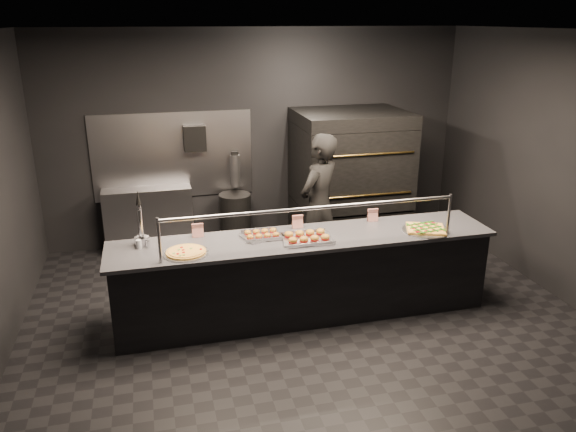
# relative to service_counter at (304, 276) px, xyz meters

# --- Properties ---
(room) EXTENTS (6.04, 6.00, 3.00)m
(room) POSITION_rel_service_counter_xyz_m (-0.02, 0.05, 1.03)
(room) COLOR black
(room) RESTS_ON ground
(service_counter) EXTENTS (4.10, 0.78, 1.37)m
(service_counter) POSITION_rel_service_counter_xyz_m (0.00, 0.00, 0.00)
(service_counter) COLOR black
(service_counter) RESTS_ON ground
(pizza_oven) EXTENTS (1.50, 1.23, 1.91)m
(pizza_oven) POSITION_rel_service_counter_xyz_m (1.20, 1.90, 0.50)
(pizza_oven) COLOR black
(pizza_oven) RESTS_ON ground
(prep_shelf) EXTENTS (1.20, 0.35, 0.90)m
(prep_shelf) POSITION_rel_service_counter_xyz_m (-1.60, 2.32, -0.01)
(prep_shelf) COLOR #99999E
(prep_shelf) RESTS_ON ground
(towel_dispenser) EXTENTS (0.30, 0.20, 0.35)m
(towel_dispenser) POSITION_rel_service_counter_xyz_m (-0.90, 2.39, 1.09)
(towel_dispenser) COLOR black
(towel_dispenser) RESTS_ON room
(fire_extinguisher) EXTENTS (0.14, 0.14, 0.51)m
(fire_extinguisher) POSITION_rel_service_counter_xyz_m (-0.35, 2.40, 0.60)
(fire_extinguisher) COLOR #B2B2B7
(fire_extinguisher) RESTS_ON room
(beer_tap) EXTENTS (0.15, 0.21, 0.58)m
(beer_tap) POSITION_rel_service_counter_xyz_m (-1.67, 0.20, 0.62)
(beer_tap) COLOR silver
(beer_tap) RESTS_ON service_counter
(round_pizza) EXTENTS (0.45, 0.45, 0.03)m
(round_pizza) POSITION_rel_service_counter_xyz_m (-1.25, -0.14, 0.47)
(round_pizza) COLOR silver
(round_pizza) RESTS_ON service_counter
(slider_tray_a) EXTENTS (0.47, 0.41, 0.06)m
(slider_tray_a) POSITION_rel_service_counter_xyz_m (-0.44, 0.11, 0.48)
(slider_tray_a) COLOR silver
(slider_tray_a) RESTS_ON service_counter
(slider_tray_b) EXTENTS (0.55, 0.44, 0.08)m
(slider_tray_b) POSITION_rel_service_counter_xyz_m (-0.00, -0.09, 0.49)
(slider_tray_b) COLOR silver
(slider_tray_b) RESTS_ON service_counter
(square_pizza) EXTENTS (0.51, 0.51, 0.05)m
(square_pizza) POSITION_rel_service_counter_xyz_m (1.33, -0.15, 0.47)
(square_pizza) COLOR silver
(square_pizza) RESTS_ON service_counter
(condiment_jar) EXTENTS (0.14, 0.06, 0.09)m
(condiment_jar) POSITION_rel_service_counter_xyz_m (-1.67, 0.10, 0.50)
(condiment_jar) COLOR silver
(condiment_jar) RESTS_ON service_counter
(tent_cards) EXTENTS (2.10, 0.04, 0.15)m
(tent_cards) POSITION_rel_service_counter_xyz_m (-0.07, 0.28, 0.53)
(tent_cards) COLOR white
(tent_cards) RESTS_ON service_counter
(trash_bin) EXTENTS (0.45, 0.45, 0.75)m
(trash_bin) POSITION_rel_service_counter_xyz_m (-0.40, 2.22, -0.09)
(trash_bin) COLOR black
(trash_bin) RESTS_ON ground
(worker) EXTENTS (0.79, 0.76, 1.81)m
(worker) POSITION_rel_service_counter_xyz_m (0.47, 1.00, 0.44)
(worker) COLOR black
(worker) RESTS_ON ground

